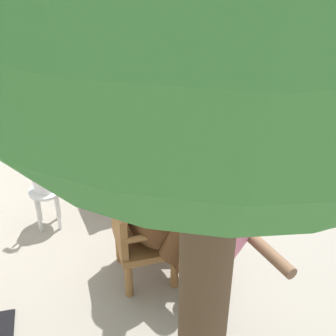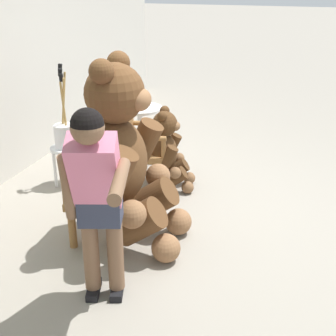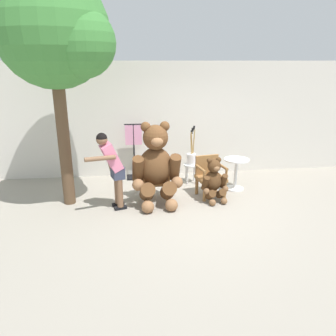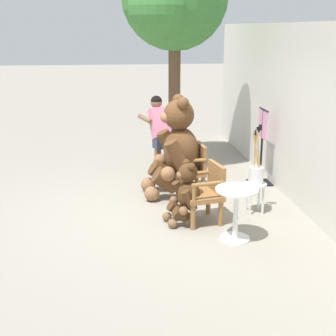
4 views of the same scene
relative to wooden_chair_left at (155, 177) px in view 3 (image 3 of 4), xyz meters
name	(u,v)px [view 3 (image 3 of 4)]	position (x,y,z in m)	size (l,w,h in m)	color
ground_plane	(189,211)	(0.60, -0.76, -0.46)	(60.00, 60.00, 0.00)	gray
back_wall	(173,119)	(0.60, 1.64, 0.94)	(10.00, 0.16, 2.80)	beige
wooden_chair_left	(155,177)	(0.00, 0.00, 0.00)	(0.59, 0.55, 0.86)	olive
wooden_chair_right	(210,175)	(1.18, 0.00, 0.00)	(0.65, 0.62, 0.86)	olive
teddy_bear_large	(156,165)	(0.01, -0.27, 0.36)	(1.01, 0.97, 1.68)	brown
teddy_bear_small	(214,180)	(1.20, -0.29, -0.01)	(0.57, 0.57, 0.93)	#4C3019
person_visitor	(112,164)	(-0.85, -0.44, 0.45)	(0.72, 0.62, 1.54)	black
white_stool	(191,168)	(0.93, 0.82, -0.11)	(0.34, 0.34, 0.46)	silver
brush_bucket	(191,157)	(0.93, 0.82, 0.18)	(0.22, 0.22, 0.92)	white
round_side_table	(236,171)	(1.85, 0.27, -0.01)	(0.56, 0.56, 0.72)	white
patio_tree	(58,35)	(-1.68, -0.11, 2.76)	(2.11, 2.01, 4.29)	brown
clothing_display_stand	(134,150)	(-0.40, 1.33, 0.26)	(0.44, 0.40, 1.36)	black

